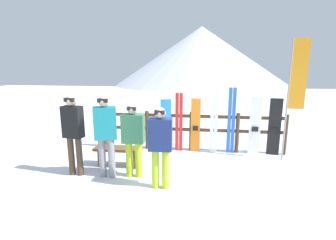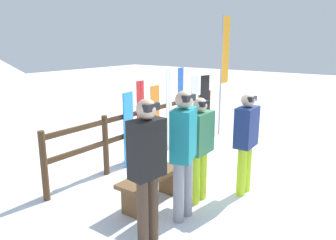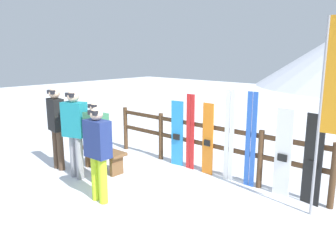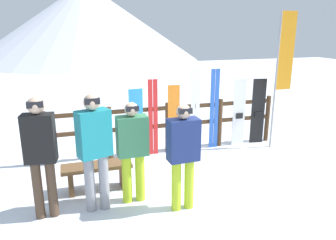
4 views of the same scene
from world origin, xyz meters
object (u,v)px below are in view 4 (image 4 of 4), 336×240
Objects in this scene: bench at (97,172)px; person_plaid_green at (133,146)px; person_teal at (95,145)px; snowboard_black_stripe at (258,111)px; ski_pair_red at (153,118)px; snowboard_orange at (174,119)px; ski_pair_white at (195,111)px; person_navy at (183,151)px; ski_pair_blue at (214,109)px; snowboard_white at (239,113)px; snowboard_blue at (136,124)px; person_black at (40,149)px; rental_flag at (282,64)px.

person_plaid_green is at bearing -45.40° from bench.
person_teal is 4.22m from snowboard_black_stripe.
ski_pair_red reaches higher than snowboard_orange.
snowboard_orange is 0.83× the size of ski_pair_white.
person_navy is 2.68m from ski_pair_blue.
person_teal is 1.14× the size of snowboard_white.
person_teal is at bearing -133.65° from snowboard_orange.
person_black is at bearing -132.39° from snowboard_blue.
rental_flag is (2.86, 1.85, 0.93)m from person_navy.
snowboard_white is at bearing 21.25° from bench.
ski_pair_white is (2.20, 1.27, 0.55)m from bench.
person_black reaches higher than person_navy.
person_navy is (1.13, -0.94, 0.58)m from bench.
rental_flag is at bearing -53.40° from snowboard_black_stripe.
bench is 0.71× the size of person_navy.
person_navy is at bearing -39.74° from bench.
rental_flag reaches higher than ski_pair_white.
person_navy is at bearing -84.71° from snowboard_blue.
bench is at bearing -143.72° from snowboard_orange.
snowboard_orange is 2.01m from snowboard_black_stripe.
person_navy reaches higher than snowboard_orange.
snowboard_orange is (0.79, 0.00, 0.02)m from snowboard_blue.
person_black is 4.86m from snowboard_black_stripe.
person_teal reaches higher than bench.
person_plaid_green is at bearing -151.34° from snowboard_black_stripe.
snowboard_white is at bearing 0.00° from snowboard_blue.
ski_pair_white is at bearing 0.41° from snowboard_orange.
snowboard_black_stripe reaches higher than snowboard_orange.
ski_pair_red is (1.28, 1.27, 0.47)m from bench.
person_navy is 1.92m from person_black.
person_black is 0.70m from person_teal.
bench is 2.60m from ski_pair_white.
person_black reaches higher than snowboard_white.
rental_flag is at bearing 32.87° from person_navy.
person_navy is 2.21m from ski_pair_red.
ski_pair_red is at bearing 54.46° from person_teal.
person_teal reaches higher than person_plaid_green.
ski_pair_white reaches higher than snowboard_orange.
person_plaid_green is 0.98× the size of person_navy.
person_teal is at bearing -159.59° from rental_flag.
snowboard_white is (1.05, -0.00, -0.12)m from ski_pair_white.
person_black is at bearing -142.50° from bench.
person_plaid_green is at bearing -133.89° from ski_pair_white.
snowboard_blue is at bearing 173.43° from rental_flag.
rental_flag reaches higher than snowboard_black_stripe.
snowboard_black_stripe is at bearing 28.66° from person_plaid_green.
ski_pair_red is at bearing 44.75° from bench.
person_black is 1.16× the size of snowboard_black_stripe.
person_plaid_green is 0.98× the size of ski_pair_red.
person_black is 3.87m from ski_pair_blue.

